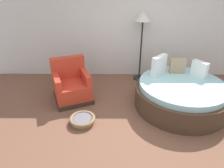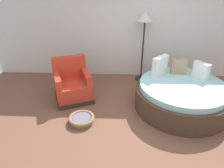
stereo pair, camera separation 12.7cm
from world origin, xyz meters
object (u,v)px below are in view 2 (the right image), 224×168
red_armchair (72,85)px  floor_lamp (145,23)px  pet_basket (82,119)px  round_daybed (181,95)px  side_table (76,67)px

red_armchair → floor_lamp: (1.67, 1.06, 1.20)m
pet_basket → floor_lamp: bearing=56.1°
round_daybed → red_armchair: (-2.40, 0.29, 0.04)m
round_daybed → side_table: size_ratio=3.74×
pet_basket → side_table: size_ratio=0.98×
floor_lamp → red_armchair: bearing=-147.6°
floor_lamp → pet_basket: bearing=-123.9°
pet_basket → floor_lamp: (1.32, 1.96, 1.46)m
round_daybed → floor_lamp: bearing=118.4°
round_daybed → side_table: bearing=156.0°
round_daybed → pet_basket: round_daybed is taller
red_armchair → side_table: size_ratio=2.00×
side_table → floor_lamp: (1.74, 0.24, 1.11)m
side_table → floor_lamp: floor_lamp is taller
side_table → red_armchair: bearing=-85.0°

